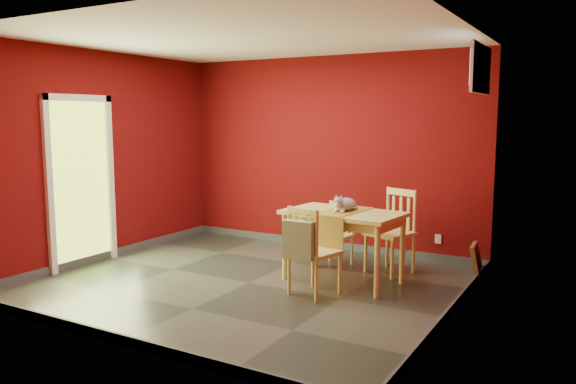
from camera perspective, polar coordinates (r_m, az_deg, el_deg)
The scene contains 13 objects.
ground at distance 6.44m, azimuth -3.98°, elevation -9.18°, with size 4.50×4.50×0.00m, color #2D342D.
room_shell at distance 6.42m, azimuth -3.98°, elevation -8.75°, with size 4.50×4.50×4.50m.
doorway at distance 7.40m, azimuth -20.34°, elevation 1.46°, with size 0.06×1.01×2.13m.
window at distance 6.25m, azimuth 18.95°, elevation 11.73°, with size 0.05×0.90×0.50m.
outlet_plate at distance 7.50m, azimuth 15.00°, elevation -4.63°, with size 0.08×0.01×0.12m, color silver.
dining_table at distance 6.33m, azimuth 5.63°, elevation -2.86°, with size 1.37×0.88×0.81m.
table_runner at distance 6.21m, azimuth 5.14°, elevation -2.69°, with size 0.45×0.82×0.40m.
chair_far_left at distance 7.10m, azimuth 4.93°, elevation -4.20°, with size 0.40×0.40×0.80m.
chair_far_right at distance 6.85m, azimuth 10.58°, elevation -3.83°, with size 0.60×0.60×1.00m.
chair_near at distance 5.87m, azimuth 2.44°, elevation -5.92°, with size 0.54×0.54×0.95m.
tote_bag at distance 5.67m, azimuth 1.11°, elevation -4.88°, with size 0.33×0.19×0.46m.
cat at distance 6.31m, azimuth 5.84°, elevation -1.00°, with size 0.22×0.42×0.21m, color slate, non-canonical shape.
picture_frame at distance 6.90m, azimuth 18.61°, elevation -6.68°, with size 0.17×0.41×0.40m.
Camera 1 is at (3.43, -5.12, 1.86)m, focal length 35.00 mm.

